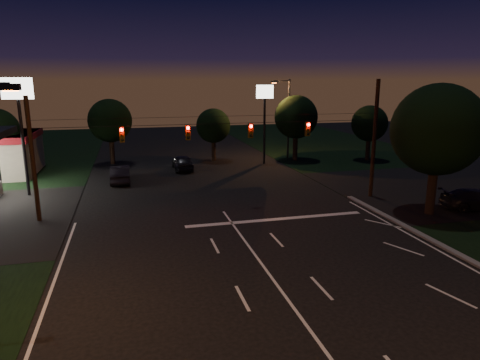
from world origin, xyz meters
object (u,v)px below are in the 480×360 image
object	(u,v)px
car_oncoming_a	(183,162)
tree_right_near	(436,131)
car_cross	(478,200)
car_oncoming_b	(120,174)
utility_pole_right	(370,196)

from	to	relation	value
car_oncoming_a	tree_right_near	bearing A→B (deg)	127.40
car_oncoming_a	car_cross	distance (m)	26.33
car_cross	tree_right_near	bearing A→B (deg)	101.62
tree_right_near	car_oncoming_a	distance (m)	24.13
tree_right_near	car_oncoming_b	distance (m)	25.71
tree_right_near	car_oncoming_a	size ratio (longest dim) A/B	1.93
car_oncoming_a	car_cross	xyz separation A→B (m)	(18.44, -18.80, -0.04)
tree_right_near	utility_pole_right	bearing A→B (deg)	107.53
utility_pole_right	car_oncoming_b	distance (m)	21.43
tree_right_near	car_oncoming_a	world-z (taller)	tree_right_near
car_oncoming_b	tree_right_near	bearing A→B (deg)	144.54
utility_pole_right	car_oncoming_a	distance (m)	18.98
tree_right_near	car_cross	size ratio (longest dim) A/B	1.73
tree_right_near	car_oncoming_a	xyz separation A→B (m)	(-14.53, 18.64, -4.91)
utility_pole_right	tree_right_near	distance (m)	7.61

